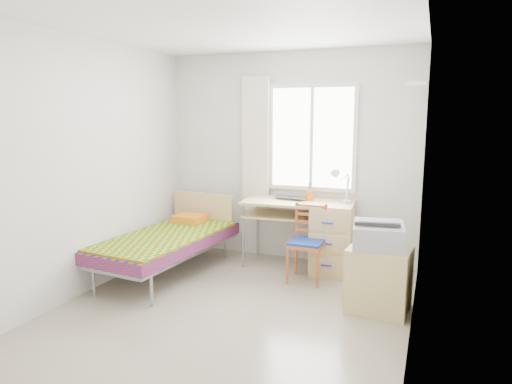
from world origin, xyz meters
TOP-DOWN VIEW (x-y plane):
  - floor at (0.00, 0.00)m, footprint 3.50×3.50m
  - ceiling at (0.00, 0.00)m, footprint 3.50×3.50m
  - wall_back at (0.00, 1.75)m, footprint 3.20×0.00m
  - wall_left at (-1.60, 0.00)m, footprint 0.00×3.50m
  - wall_right at (1.60, 0.00)m, footprint 0.00×3.50m
  - window at (0.30, 1.73)m, footprint 1.10×0.04m
  - curtain at (-0.42, 1.68)m, footprint 0.35×0.05m
  - floating_shelf at (1.49, 1.40)m, footprint 0.20×0.32m
  - bed at (-1.10, 0.68)m, footprint 1.05×1.95m
  - desk at (0.58, 1.41)m, footprint 1.34×0.69m
  - chair at (0.46, 1.03)m, footprint 0.38×0.38m
  - cabinet at (1.29, 0.51)m, footprint 0.61×0.55m
  - printer at (1.26, 0.54)m, footprint 0.52×0.58m
  - laptop at (0.10, 1.42)m, footprint 0.41×0.29m
  - pen_cup at (0.34, 1.53)m, footprint 0.12×0.12m
  - task_lamp at (0.73, 1.38)m, footprint 0.23×0.32m
  - book at (0.02, 1.44)m, footprint 0.26×0.29m

SIDE VIEW (x-z plane):
  - floor at x=0.00m, z-range 0.00..0.00m
  - cabinet at x=1.29m, z-range 0.00..0.61m
  - bed at x=-1.10m, z-range -0.01..0.80m
  - desk at x=0.58m, z-range 0.03..0.85m
  - chair at x=0.46m, z-range 0.05..0.92m
  - book at x=0.02m, z-range 0.58..0.60m
  - printer at x=1.26m, z-range 0.61..0.84m
  - laptop at x=0.10m, z-range 0.82..0.85m
  - pen_cup at x=0.34m, z-range 0.82..0.93m
  - task_lamp at x=0.73m, z-range 0.87..1.28m
  - wall_left at x=-1.60m, z-range -0.45..3.05m
  - wall_right at x=1.60m, z-range -0.45..3.05m
  - wall_back at x=0.00m, z-range -0.30..2.90m
  - curtain at x=-0.42m, z-range 0.60..2.30m
  - window at x=0.30m, z-range 0.90..2.20m
  - floating_shelf at x=1.49m, z-range 2.13..2.17m
  - ceiling at x=0.00m, z-range 2.60..2.60m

